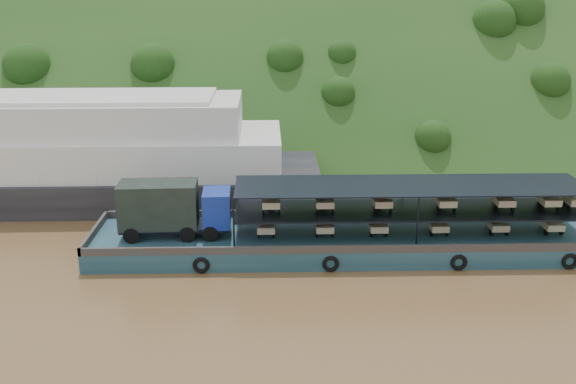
{
  "coord_description": "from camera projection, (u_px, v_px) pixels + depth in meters",
  "views": [
    {
      "loc": [
        -3.12,
        -39.72,
        16.91
      ],
      "look_at": [
        -2.0,
        3.0,
        3.2
      ],
      "focal_mm": 40.0,
      "sensor_mm": 36.0,
      "label": 1
    }
  ],
  "objects": [
    {
      "name": "cargo_barge",
      "position": [
        337.0,
        233.0,
        42.82
      ],
      "size": [
        35.0,
        7.18,
        4.87
      ],
      "color": "#133743",
      "rests_on": "ground"
    },
    {
      "name": "ground",
      "position": [
        319.0,
        251.0,
        43.05
      ],
      "size": [
        160.0,
        160.0,
        0.0
      ],
      "primitive_type": "plane",
      "color": "brown",
      "rests_on": "ground"
    },
    {
      "name": "hillside",
      "position": [
        297.0,
        134.0,
        77.32
      ],
      "size": [
        140.0,
        39.6,
        39.6
      ],
      "primitive_type": "cube",
      "rotation": [
        0.79,
        0.0,
        0.0
      ],
      "color": "#173B15",
      "rests_on": "ground"
    },
    {
      "name": "passenger_ferry",
      "position": [
        57.0,
        155.0,
        52.4
      ],
      "size": [
        43.05,
        11.09,
        8.7
      ],
      "rotation": [
        0.0,
        0.0,
        0.01
      ],
      "color": "black",
      "rests_on": "ground"
    }
  ]
}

